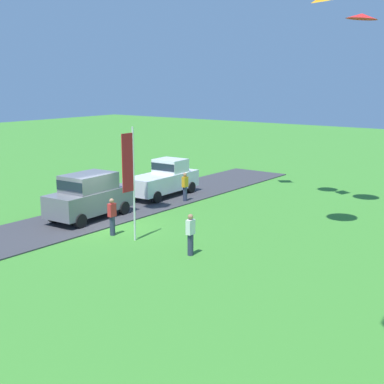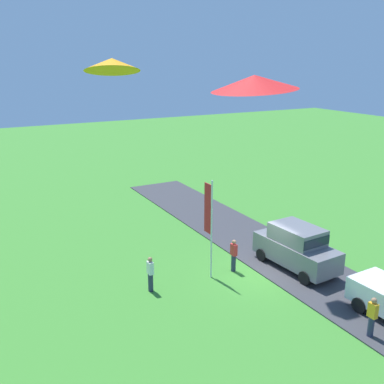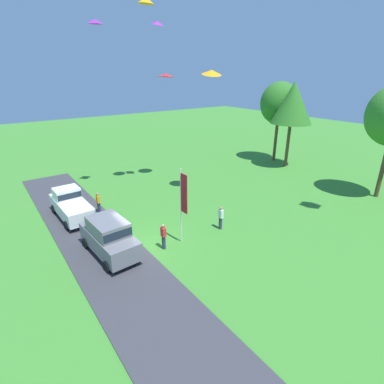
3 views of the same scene
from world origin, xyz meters
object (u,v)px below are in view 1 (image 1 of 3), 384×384
at_px(kite_delta_mid_center, 362,16).
at_px(car_suv_far_end, 89,194).
at_px(flag_banner, 130,170).
at_px(car_pickup_near_entrance, 164,178).
at_px(person_watching_sky, 185,187).
at_px(person_on_lawn, 112,216).
at_px(person_beside_suv, 190,234).

bearing_deg(kite_delta_mid_center, car_suv_far_end, -46.49).
bearing_deg(flag_banner, kite_delta_mid_center, 152.77).
distance_m(car_pickup_near_entrance, person_watching_sky, 2.01).
distance_m(person_on_lawn, flag_banner, 2.66).
relative_size(person_watching_sky, flag_banner, 0.34).
height_order(car_pickup_near_entrance, flag_banner, flag_banner).
xyz_separation_m(person_on_lawn, flag_banner, (0.20, 1.35, 2.28)).
xyz_separation_m(person_watching_sky, flag_banner, (7.52, 2.86, 2.28)).
bearing_deg(kite_delta_mid_center, person_on_lawn, -33.04).
bearing_deg(person_beside_suv, person_on_lawn, -91.48).
distance_m(person_beside_suv, flag_banner, 3.92).
xyz_separation_m(car_pickup_near_entrance, kite_delta_mid_center, (-2.95, 10.43, 8.90)).
height_order(flag_banner, kite_delta_mid_center, kite_delta_mid_center).
height_order(person_on_lawn, flag_banner, flag_banner).
height_order(car_pickup_near_entrance, person_beside_suv, car_pickup_near_entrance).
relative_size(car_suv_far_end, person_watching_sky, 2.75).
relative_size(person_watching_sky, kite_delta_mid_center, 1.09).
xyz_separation_m(person_beside_suv, person_on_lawn, (-0.12, -4.53, 0.00)).
bearing_deg(kite_delta_mid_center, flag_banner, -27.23).
relative_size(person_beside_suv, person_on_lawn, 1.00).
distance_m(flag_banner, kite_delta_mid_center, 14.07).
distance_m(car_suv_far_end, flag_banner, 4.92).
height_order(car_suv_far_end, flag_banner, flag_banner).
relative_size(car_pickup_near_entrance, flag_banner, 1.01).
bearing_deg(kite_delta_mid_center, person_watching_sky, -68.09).
xyz_separation_m(person_beside_suv, kite_delta_mid_center, (-10.85, 2.45, 9.13)).
relative_size(person_on_lawn, kite_delta_mid_center, 1.09).
bearing_deg(person_on_lawn, car_suv_far_end, -114.10).
relative_size(car_suv_far_end, person_on_lawn, 2.75).
bearing_deg(person_beside_suv, flag_banner, -88.50).
distance_m(car_pickup_near_entrance, car_suv_far_end, 6.49).
relative_size(flag_banner, kite_delta_mid_center, 3.19).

